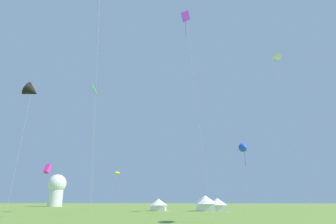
% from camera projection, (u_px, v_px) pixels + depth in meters
% --- Properties ---
extents(kite_yellow_parafoil, '(2.65, 2.47, 8.45)m').
position_uv_depth(kite_yellow_parafoil, '(117.00, 173.00, 65.76)').
color(kite_yellow_parafoil, yellow).
rests_on(kite_yellow_parafoil, ground).
extents(kite_magenta_box, '(2.99, 2.21, 9.00)m').
position_uv_depth(kite_magenta_box, '(47.00, 169.00, 56.23)').
color(kite_magenta_box, '#E02DA3').
rests_on(kite_magenta_box, ground).
extents(kite_green_diamond, '(1.76, 2.52, 22.85)m').
position_uv_depth(kite_green_diamond, '(94.00, 91.00, 52.66)').
color(kite_green_diamond, green).
rests_on(kite_green_diamond, ground).
extents(kite_blue_delta, '(2.12, 2.14, 13.45)m').
position_uv_depth(kite_blue_delta, '(244.00, 148.00, 58.41)').
color(kite_blue_delta, blue).
rests_on(kite_blue_delta, ground).
extents(kite_white_delta, '(3.68, 3.15, 31.21)m').
position_uv_depth(kite_white_delta, '(275.00, 57.00, 58.18)').
color(kite_white_delta, white).
rests_on(kite_white_delta, ground).
extents(kite_black_delta, '(2.76, 3.29, 17.02)m').
position_uv_depth(kite_black_delta, '(32.00, 91.00, 37.52)').
color(kite_black_delta, black).
rests_on(kite_black_delta, ground).
extents(kite_purple_diamond, '(3.04, 2.15, 28.09)m').
position_uv_depth(kite_purple_diamond, '(186.00, 21.00, 40.45)').
color(kite_purple_diamond, purple).
rests_on(kite_purple_diamond, ground).
extents(festival_tent_left, '(3.72, 3.72, 2.42)m').
position_uv_depth(festival_tent_left, '(159.00, 204.00, 59.74)').
color(festival_tent_left, white).
rests_on(festival_tent_left, ground).
extents(festival_tent_right, '(4.76, 4.76, 3.10)m').
position_uv_depth(festival_tent_right, '(205.00, 202.00, 58.87)').
color(festival_tent_right, white).
rests_on(festival_tent_right, ground).
extents(festival_tent_center, '(3.93, 3.93, 2.56)m').
position_uv_depth(festival_tent_center, '(217.00, 204.00, 58.53)').
color(festival_tent_center, white).
rests_on(festival_tent_center, ground).
extents(observatory_dome, '(6.40, 6.40, 10.80)m').
position_uv_depth(observatory_dome, '(56.00, 188.00, 99.71)').
color(observatory_dome, white).
rests_on(observatory_dome, ground).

